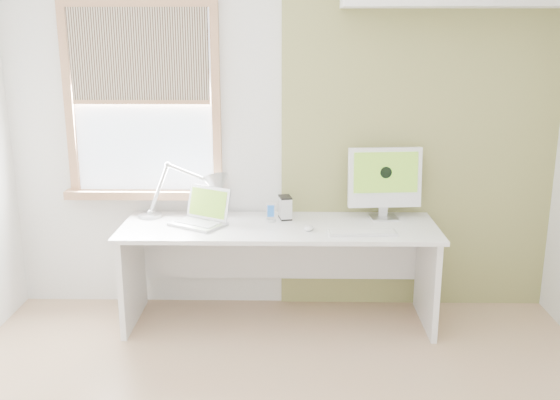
{
  "coord_description": "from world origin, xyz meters",
  "views": [
    {
      "loc": [
        0.06,
        -2.75,
        2.0
      ],
      "look_at": [
        0.0,
        1.05,
        1.0
      ],
      "focal_mm": 39.87,
      "sensor_mm": 36.0,
      "label": 1
    }
  ],
  "objects_px": {
    "desk": "(279,249)",
    "external_drive": "(285,208)",
    "desk_lamp": "(204,190)",
    "laptop": "(202,215)",
    "imac": "(385,179)"
  },
  "relations": [
    {
      "from": "desk",
      "to": "external_drive",
      "type": "distance_m",
      "value": 0.3
    },
    {
      "from": "desk",
      "to": "desk_lamp",
      "type": "bearing_deg",
      "value": 169.49
    },
    {
      "from": "desk",
      "to": "desk_lamp",
      "type": "distance_m",
      "value": 0.68
    },
    {
      "from": "desk_lamp",
      "to": "laptop",
      "type": "bearing_deg",
      "value": -90.4
    },
    {
      "from": "laptop",
      "to": "external_drive",
      "type": "relative_size",
      "value": 2.7
    },
    {
      "from": "desk_lamp",
      "to": "laptop",
      "type": "relative_size",
      "value": 1.59
    },
    {
      "from": "desk_lamp",
      "to": "imac",
      "type": "relative_size",
      "value": 1.35
    },
    {
      "from": "desk_lamp",
      "to": "external_drive",
      "type": "height_order",
      "value": "desk_lamp"
    },
    {
      "from": "desk_lamp",
      "to": "external_drive",
      "type": "distance_m",
      "value": 0.59
    },
    {
      "from": "desk",
      "to": "desk_lamp",
      "type": "height_order",
      "value": "desk_lamp"
    },
    {
      "from": "laptop",
      "to": "imac",
      "type": "height_order",
      "value": "imac"
    },
    {
      "from": "laptop",
      "to": "imac",
      "type": "distance_m",
      "value": 1.32
    },
    {
      "from": "desk",
      "to": "laptop",
      "type": "bearing_deg",
      "value": -177.59
    },
    {
      "from": "external_drive",
      "to": "desk_lamp",
      "type": "bearing_deg",
      "value": -179.37
    },
    {
      "from": "desk",
      "to": "laptop",
      "type": "height_order",
      "value": "laptop"
    }
  ]
}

